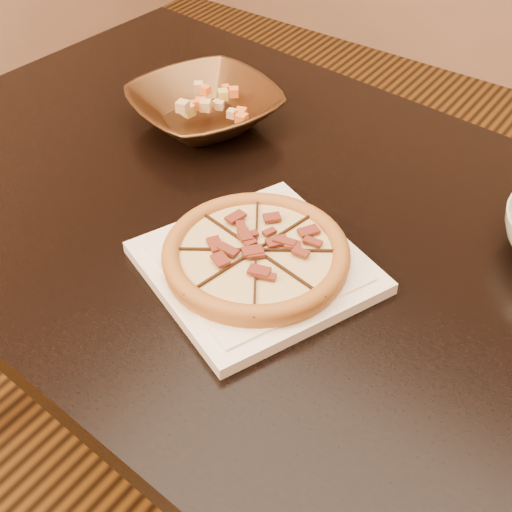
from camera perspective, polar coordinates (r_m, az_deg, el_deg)
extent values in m
cube|color=brown|center=(1.65, 4.52, -18.54)|extent=(4.00, 4.00, 0.02)
cube|color=black|center=(1.10, 0.63, 2.94)|extent=(1.42, 0.98, 0.04)
cylinder|color=black|center=(1.85, -8.37, 6.08)|extent=(0.07, 0.07, 0.71)
cube|color=white|center=(0.97, 0.00, -0.92)|extent=(0.35, 0.35, 0.02)
cube|color=white|center=(0.97, 0.00, -0.44)|extent=(0.30, 0.30, 0.00)
cylinder|color=#B05E1D|center=(0.96, 0.00, -0.09)|extent=(0.25, 0.25, 0.01)
torus|color=#B05E1D|center=(0.96, 0.00, 0.27)|extent=(0.25, 0.25, 0.03)
cylinder|color=#D7CB7E|center=(0.96, 0.00, 0.22)|extent=(0.21, 0.21, 0.01)
cube|color=black|center=(0.95, 0.00, 0.45)|extent=(0.05, 0.25, 0.01)
cube|color=black|center=(0.95, 0.00, 0.45)|extent=(0.14, 0.21, 0.01)
cube|color=black|center=(0.95, 0.00, 0.45)|extent=(0.25, 0.05, 0.01)
cube|color=black|center=(0.95, 0.00, 0.45)|extent=(0.21, 0.14, 0.01)
cube|color=maroon|center=(0.94, 0.77, 0.06)|extent=(0.03, 0.02, 0.00)
cube|color=maroon|center=(0.94, 2.25, -0.21)|extent=(0.03, 0.02, 0.00)
cube|color=maroon|center=(0.94, 3.90, 0.13)|extent=(0.03, 0.02, 0.00)
cube|color=maroon|center=(0.95, 1.50, 0.72)|extent=(0.03, 0.03, 0.00)
cube|color=maroon|center=(0.97, 2.59, 1.41)|extent=(0.02, 0.03, 0.00)
cube|color=maroon|center=(0.99, 3.01, 2.49)|extent=(0.02, 0.03, 0.00)
cube|color=maroon|center=(0.97, 0.89, 1.68)|extent=(0.02, 0.03, 0.00)
cube|color=maroon|center=(0.99, 0.57, 2.66)|extent=(0.02, 0.03, 0.00)
cube|color=maroon|center=(1.01, -0.62, 3.51)|extent=(0.03, 0.03, 0.00)
cube|color=maroon|center=(0.98, -1.00, 1.94)|extent=(0.03, 0.02, 0.00)
cube|color=maroon|center=(0.99, -2.52, 2.31)|extent=(0.03, 0.02, 0.00)
cube|color=maroon|center=(0.96, -1.19, 1.00)|extent=(0.03, 0.02, 0.00)
cube|color=maroon|center=(0.96, -2.72, 0.90)|extent=(0.03, 0.02, 0.00)
cube|color=maroon|center=(0.95, -4.18, 0.20)|extent=(0.03, 0.03, 0.00)
cube|color=maroon|center=(0.94, -1.62, 0.07)|extent=(0.02, 0.03, 0.00)
cube|color=maroon|center=(0.92, -2.37, -0.92)|extent=(0.02, 0.03, 0.00)
cube|color=maroon|center=(0.90, -2.30, -2.24)|extent=(0.02, 0.03, 0.00)
cube|color=maroon|center=(0.92, -0.40, -0.88)|extent=(0.02, 0.03, 0.00)
cube|color=maroon|center=(0.91, 0.52, -1.89)|extent=(0.03, 0.03, 0.00)
cube|color=maroon|center=(0.94, 0.54, -0.14)|extent=(0.03, 0.02, 0.00)
imported|color=#53371E|center=(1.28, -4.13, 11.78)|extent=(0.32, 0.32, 0.06)
cube|color=tan|center=(1.26, -4.23, 13.53)|extent=(0.03, 0.03, 0.03)
cube|color=orange|center=(1.26, -3.48, 13.46)|extent=(0.03, 0.03, 0.03)
cube|color=#DAB74F|center=(1.26, -2.67, 13.64)|extent=(0.03, 0.03, 0.03)
cube|color=tan|center=(1.28, -2.13, 14.06)|extent=(0.03, 0.03, 0.03)
cube|color=orange|center=(1.27, -3.93, 13.69)|extent=(0.03, 0.03, 0.03)
cube|color=#DAB74F|center=(1.28, -3.77, 14.06)|extent=(0.03, 0.03, 0.03)
cube|color=tan|center=(1.30, -4.18, 14.42)|extent=(0.03, 0.03, 0.03)
cube|color=orange|center=(1.26, -4.26, 13.57)|extent=(0.03, 0.03, 0.03)
cube|color=#DAB74F|center=(1.27, -4.79, 13.81)|extent=(0.03, 0.03, 0.03)
cube|color=tan|center=(1.28, -5.67, 13.82)|extent=(0.03, 0.03, 0.03)
cube|color=orange|center=(1.27, -6.62, 13.55)|extent=(0.03, 0.03, 0.03)
cube|color=#DAB74F|center=(1.26, -4.73, 13.45)|extent=(0.03, 0.03, 0.03)
cube|color=tan|center=(1.25, -5.29, 13.14)|extent=(0.03, 0.03, 0.03)
cube|color=orange|center=(1.23, -5.39, 12.67)|extent=(0.03, 0.03, 0.03)
cube|color=#DAB74F|center=(1.26, -4.26, 13.46)|extent=(0.03, 0.03, 0.03)
cube|color=tan|center=(1.24, -4.08, 13.11)|extent=(0.03, 0.03, 0.03)
cube|color=orange|center=(1.23, -3.34, 12.87)|extent=(0.03, 0.03, 0.03)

